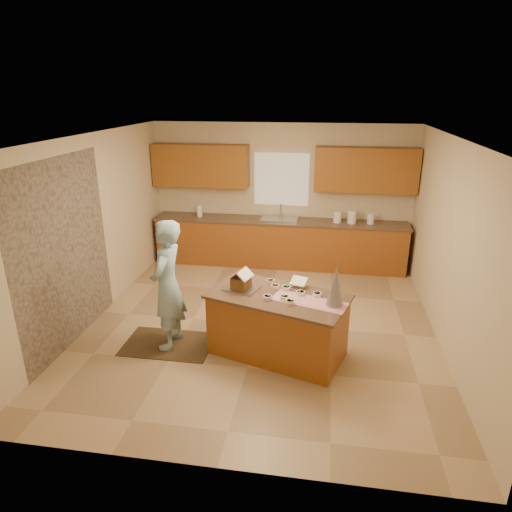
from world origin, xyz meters
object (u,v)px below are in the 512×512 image
(island_base, at_px, (278,326))
(boy, at_px, (168,285))
(tinsel_tree, at_px, (336,286))
(gingerbread_house, at_px, (241,281))

(island_base, distance_m, boy, 1.52)
(island_base, height_order, tinsel_tree, tinsel_tree)
(tinsel_tree, bearing_deg, boy, 175.79)
(island_base, relative_size, gingerbread_house, 5.15)
(tinsel_tree, distance_m, boy, 2.16)
(island_base, xyz_separation_m, tinsel_tree, (0.70, -0.17, 0.69))
(gingerbread_house, bearing_deg, island_base, -12.47)
(boy, relative_size, gingerbread_house, 5.45)
(tinsel_tree, relative_size, boy, 0.29)
(island_base, distance_m, gingerbread_house, 0.76)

